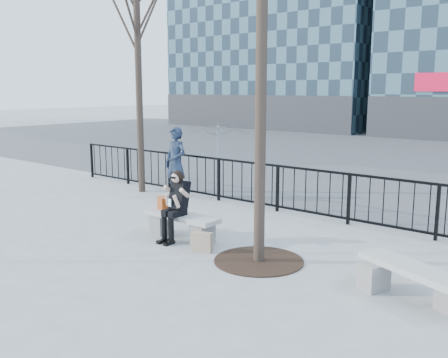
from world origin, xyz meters
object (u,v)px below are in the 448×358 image
Objects in this scene: seated_woman at (175,206)px; standing_man at (176,162)px; bench_main at (181,223)px; bench_second at (412,279)px.

standing_man reaches higher than seated_woman.
standing_man is (-2.73, 2.59, 0.63)m from bench_main.
bench_second is 0.87× the size of standing_man.
standing_man is at bearing 134.80° from seated_woman.
seated_woman is 3.88m from standing_man.
bench_main is 0.89× the size of standing_man.
bench_second is 1.21× the size of seated_woman.
seated_woman is 0.72× the size of standing_man.
bench_main is 1.23× the size of seated_woman.
bench_main is at bearing 90.00° from seated_woman.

